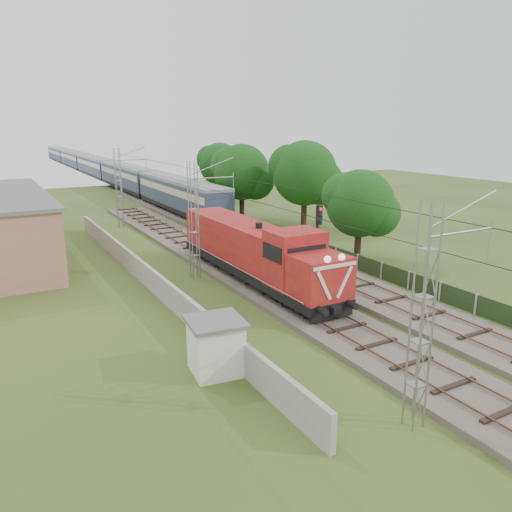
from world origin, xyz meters
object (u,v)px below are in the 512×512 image
locomotive (255,251)px  coach_rake (96,165)px  signal_post (318,232)px  relay_hut (216,346)px

locomotive → coach_rake: bearing=86.1°
coach_rake → locomotive: bearing=-93.9°
locomotive → coach_rake: locomotive is taller
locomotive → coach_rake: 73.44m
locomotive → signal_post: size_ratio=3.10×
locomotive → relay_hut: bearing=-126.7°
coach_rake → signal_post: 76.33m
coach_rake → signal_post: signal_post is taller
locomotive → relay_hut: (-7.40, -9.94, -1.04)m
signal_post → relay_hut: (-10.21, -6.92, -2.59)m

